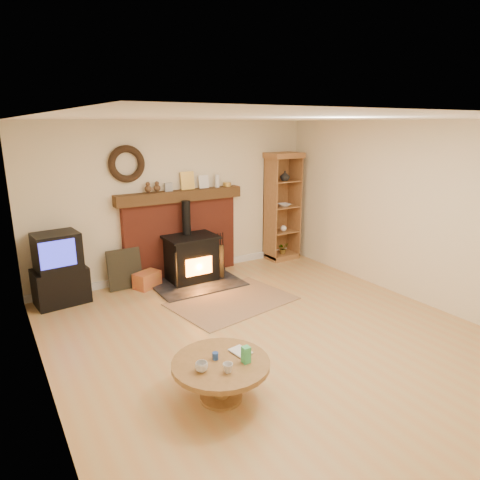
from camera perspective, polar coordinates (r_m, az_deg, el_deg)
ground at (r=5.43m, az=4.24°, el=-12.76°), size 5.50×5.50×0.00m
room_shell at (r=4.93m, az=3.82°, el=5.53°), size 5.02×5.52×2.61m
chimney_breast at (r=7.34m, az=-7.86°, el=1.34°), size 2.20×0.22×1.78m
wood_stove at (r=7.11m, az=-6.41°, el=-2.59°), size 1.40×1.00×1.34m
area_rug at (r=6.39m, az=-1.05°, el=-8.16°), size 1.89×1.45×0.01m
tv_unit at (r=6.71m, az=-22.97°, el=-3.71°), size 0.77×0.57×1.06m
curio_cabinet at (r=8.21m, az=5.57°, el=4.44°), size 0.65×0.47×2.04m
firelog_box at (r=7.04m, az=-12.27°, el=-5.21°), size 0.48×0.41×0.26m
leaning_painting at (r=7.03m, az=-15.12°, el=-3.76°), size 0.54×0.14×0.64m
fire_tools at (r=7.66m, az=-2.59°, el=-3.13°), size 0.16×0.16×0.70m
coffee_table at (r=4.19m, az=-2.55°, el=-16.77°), size 0.93×0.93×0.56m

